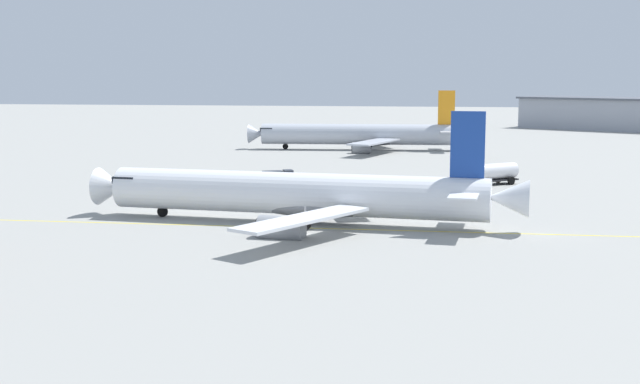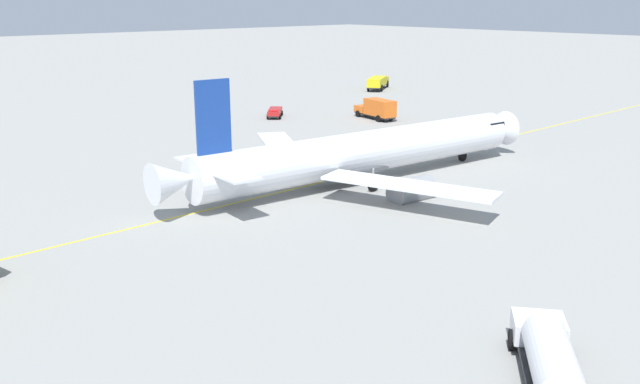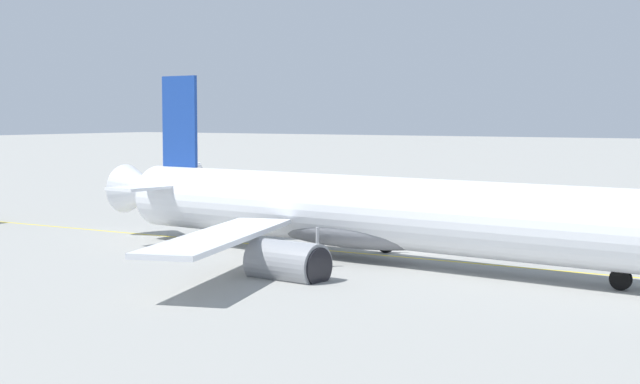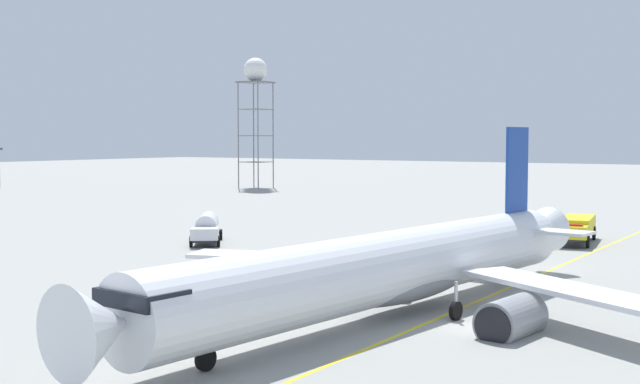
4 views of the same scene
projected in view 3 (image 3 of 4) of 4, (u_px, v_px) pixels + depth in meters
The scene contains 4 objects.
ground_plane at pixel (412, 250), 61.20m from camera, with size 600.00×600.00×0.00m, color gray.
airliner_main at pixel (373, 215), 56.20m from camera, with size 35.14×44.44×11.74m.
pushback_tug_truck at pixel (194, 166), 145.44m from camera, with size 5.08×4.93×1.30m.
taxiway_centreline at pixel (371, 254), 59.35m from camera, with size 2.03×187.07×0.01m.
Camera 3 is at (54.45, 27.46, 8.69)m, focal length 53.53 mm.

